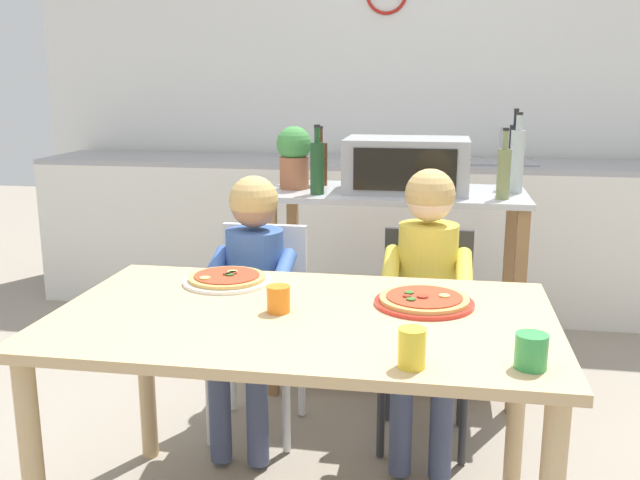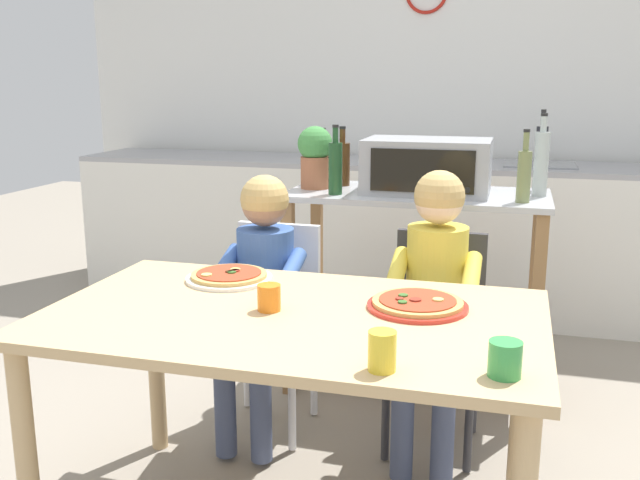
{
  "view_description": "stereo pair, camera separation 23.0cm",
  "coord_description": "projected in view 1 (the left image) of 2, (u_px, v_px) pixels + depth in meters",
  "views": [
    {
      "loc": [
        0.38,
        -1.91,
        1.39
      ],
      "look_at": [
        0.0,
        0.3,
        0.88
      ],
      "focal_mm": 39.65,
      "sensor_mm": 36.0,
      "label": 1
    },
    {
      "loc": [
        0.6,
        -1.86,
        1.39
      ],
      "look_at": [
        0.0,
        0.3,
        0.88
      ],
      "focal_mm": 39.65,
      "sensor_mm": 36.0,
      "label": 2
    }
  ],
  "objects": [
    {
      "name": "drinking_cup_yellow",
      "position": [
        412.0,
        348.0,
        1.65
      ],
      "size": [
        0.07,
        0.07,
        0.1
      ],
      "primitive_type": "cylinder",
      "color": "yellow",
      "rests_on": "dining_table"
    },
    {
      "name": "bottle_tall_green_wine",
      "position": [
        320.0,
        163.0,
        3.26
      ],
      "size": [
        0.07,
        0.07,
        0.27
      ],
      "color": "#4C2D14",
      "rests_on": "kitchen_island_cart"
    },
    {
      "name": "potted_herb_plant",
      "position": [
        294.0,
        155.0,
        3.15
      ],
      "size": [
        0.16,
        0.16,
        0.28
      ],
      "color": "#9E5B3D",
      "rests_on": "kitchen_island_cart"
    },
    {
      "name": "child_in_yellow_shirt",
      "position": [
        427.0,
        281.0,
        2.57
      ],
      "size": [
        0.32,
        0.42,
        1.06
      ],
      "color": "#424C6B",
      "rests_on": "ground"
    },
    {
      "name": "bottle_dark_olive_oil",
      "position": [
        504.0,
        172.0,
        2.88
      ],
      "size": [
        0.05,
        0.05,
        0.29
      ],
      "color": "olive",
      "rests_on": "kitchen_island_cart"
    },
    {
      "name": "child_in_blue_striped_shirt",
      "position": [
        251.0,
        279.0,
        2.65
      ],
      "size": [
        0.32,
        0.42,
        1.02
      ],
      "color": "#424C6B",
      "rests_on": "ground"
    },
    {
      "name": "bottle_slim_sauce",
      "position": [
        298.0,
        160.0,
        3.32
      ],
      "size": [
        0.07,
        0.07,
        0.26
      ],
      "color": "#1E4723",
      "rests_on": "kitchen_island_cart"
    },
    {
      "name": "kitchen_island_cart",
      "position": [
        395.0,
        257.0,
        3.19
      ],
      "size": [
        1.12,
        0.54,
        0.91
      ],
      "color": "#B7BABF",
      "rests_on": "ground"
    },
    {
      "name": "pizza_plate_red_rimmed",
      "position": [
        424.0,
        301.0,
        2.12
      ],
      "size": [
        0.3,
        0.3,
        0.03
      ],
      "color": "red",
      "rests_on": "dining_table"
    },
    {
      "name": "bottle_clear_vinegar",
      "position": [
        514.0,
        155.0,
        3.18
      ],
      "size": [
        0.05,
        0.05,
        0.35
      ],
      "color": "black",
      "rests_on": "kitchen_island_cart"
    },
    {
      "name": "drinking_cup_orange",
      "position": [
        278.0,
        299.0,
        2.05
      ],
      "size": [
        0.07,
        0.07,
        0.08
      ],
      "primitive_type": "cylinder",
      "color": "orange",
      "rests_on": "dining_table"
    },
    {
      "name": "bottle_brown_beer",
      "position": [
        317.0,
        167.0,
        3.0
      ],
      "size": [
        0.06,
        0.06,
        0.3
      ],
      "color": "#1E4723",
      "rests_on": "kitchen_island_cart"
    },
    {
      "name": "kitchen_counter",
      "position": [
        376.0,
        233.0,
        4.38
      ],
      "size": [
        4.18,
        0.6,
        1.1
      ],
      "color": "silver",
      "rests_on": "ground"
    },
    {
      "name": "dining_table",
      "position": [
        303.0,
        343.0,
        2.07
      ],
      "size": [
        1.44,
        0.86,
        0.73
      ],
      "color": "tan",
      "rests_on": "ground"
    },
    {
      "name": "drinking_cup_green",
      "position": [
        531.0,
        351.0,
        1.65
      ],
      "size": [
        0.08,
        0.08,
        0.08
      ],
      "primitive_type": "cylinder",
      "color": "green",
      "rests_on": "dining_table"
    },
    {
      "name": "dining_chair_right",
      "position": [
        426.0,
        320.0,
        2.73
      ],
      "size": [
        0.36,
        0.36,
        0.81
      ],
      "color": "#333338",
      "rests_on": "ground"
    },
    {
      "name": "toaster_oven",
      "position": [
        407.0,
        165.0,
        3.08
      ],
      "size": [
        0.53,
        0.35,
        0.23
      ],
      "color": "#999BA0",
      "rests_on": "kitchen_island_cart"
    },
    {
      "name": "pizza_plate_white",
      "position": [
        227.0,
        279.0,
        2.35
      ],
      "size": [
        0.29,
        0.29,
        0.03
      ],
      "color": "white",
      "rests_on": "dining_table"
    },
    {
      "name": "back_wall_tiled",
      "position": [
        384.0,
        85.0,
        4.57
      ],
      "size": [
        4.65,
        0.14,
        2.7
      ],
      "color": "white",
      "rests_on": "ground"
    },
    {
      "name": "bottle_squat_spirits",
      "position": [
        517.0,
        160.0,
        3.03
      ],
      "size": [
        0.06,
        0.06,
        0.35
      ],
      "color": "#ADB7B2",
      "rests_on": "kitchen_island_cart"
    },
    {
      "name": "ground_plane",
      "position": [
        349.0,
        388.0,
        3.25
      ],
      "size": [
        10.86,
        10.86,
        0.0
      ],
      "primitive_type": "plane",
      "color": "gray"
    },
    {
      "name": "dining_chair_left",
      "position": [
        260.0,
        313.0,
        2.81
      ],
      "size": [
        0.36,
        0.36,
        0.81
      ],
      "color": "silver",
      "rests_on": "ground"
    }
  ]
}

